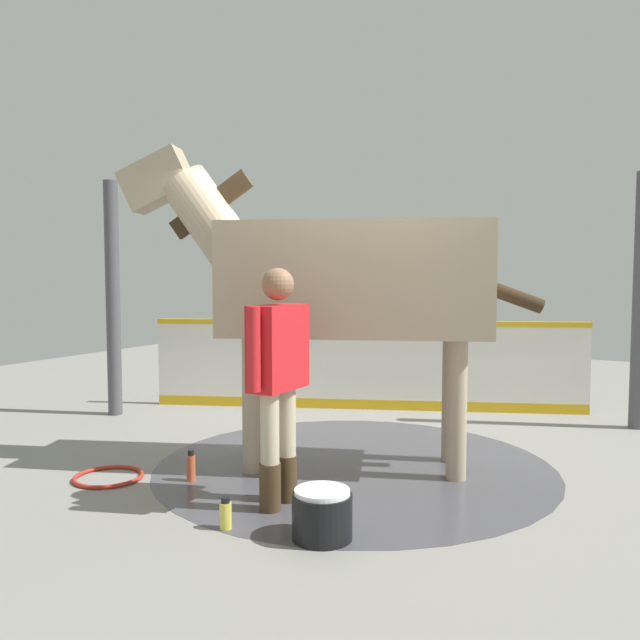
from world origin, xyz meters
name	(u,v)px	position (x,y,z in m)	size (l,w,h in m)	color
ground_plane	(361,459)	(0.00, 0.00, -0.01)	(16.00, 16.00, 0.02)	gray
wet_patch	(354,466)	(0.25, 0.05, 0.00)	(3.37, 3.37, 0.00)	#4C4C54
barrier_wall	(366,368)	(-1.91, -0.80, 0.50)	(1.97, 4.84, 1.08)	white
roof_post_near	(113,299)	(-0.26, -3.25, 1.34)	(0.16, 0.16, 2.69)	#4C4C51
horse	(340,279)	(0.30, -0.06, 1.59)	(1.70, 3.38, 2.71)	tan
handler	(278,370)	(1.35, -0.02, 0.97)	(0.67, 0.23, 1.67)	#47331E
wash_bucket	(322,514)	(1.71, 0.52, 0.15)	(0.37, 0.37, 0.31)	black
bottle_shampoo	(226,514)	(1.87, -0.10, 0.10)	(0.08, 0.08, 0.21)	#D8CC4C
bottle_spray	(191,467)	(1.22, -0.91, 0.11)	(0.07, 0.07, 0.25)	#CC5933
hose_coil	(108,477)	(1.49, -1.53, 0.02)	(0.55, 0.55, 0.03)	#B72D1E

